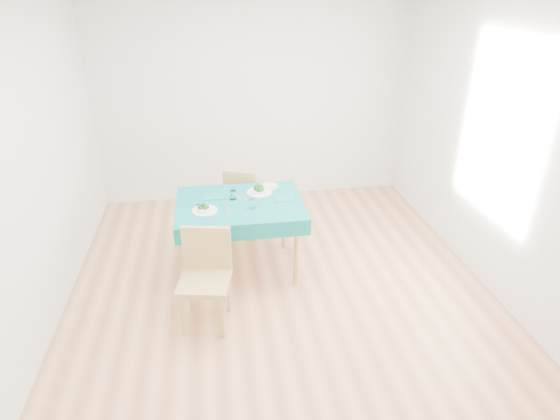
{
  "coord_description": "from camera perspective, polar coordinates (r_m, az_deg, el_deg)",
  "views": [
    {
      "loc": [
        -0.57,
        -3.7,
        2.71
      ],
      "look_at": [
        0.0,
        0.0,
        0.85
      ],
      "focal_mm": 30.0,
      "sensor_mm": 36.0,
      "label": 1
    }
  ],
  "objects": [
    {
      "name": "knife_far",
      "position": [
        4.66,
        1.28,
        1.64
      ],
      "size": [
        0.1,
        0.19,
        0.0
      ],
      "primitive_type": "cube",
      "rotation": [
        0.0,
        0.0,
        -0.44
      ],
      "color": "silver",
      "rests_on": "table"
    },
    {
      "name": "room_shell",
      "position": [
        3.99,
        0.0,
        6.43
      ],
      "size": [
        4.02,
        4.52,
        2.73
      ],
      "color": "#A86E46",
      "rests_on": "ground"
    },
    {
      "name": "chair_far",
      "position": [
        5.35,
        -4.29,
        1.6
      ],
      "size": [
        0.5,
        0.52,
        0.95
      ],
      "primitive_type": "cube",
      "rotation": [
        0.0,
        0.0,
        2.77
      ],
      "color": "tan",
      "rests_on": "ground"
    },
    {
      "name": "napkin_near",
      "position": [
        4.69,
        -8.07,
        1.59
      ],
      "size": [
        0.2,
        0.14,
        0.01
      ],
      "primitive_type": "cube",
      "rotation": [
        0.0,
        0.0,
        0.04
      ],
      "color": "#0D7170",
      "rests_on": "table"
    },
    {
      "name": "fork_near",
      "position": [
        4.49,
        -9.59,
        0.26
      ],
      "size": [
        0.1,
        0.19,
        0.0
      ],
      "primitive_type": "cube",
      "rotation": [
        0.0,
        0.0,
        0.41
      ],
      "color": "silver",
      "rests_on": "table"
    },
    {
      "name": "bread_slice",
      "position": [
        4.88,
        -1.39,
        3.05
      ],
      "size": [
        0.13,
        0.13,
        0.01
      ],
      "primitive_type": "cube",
      "rotation": [
        0.0,
        0.0,
        0.41
      ],
      "color": "beige",
      "rests_on": "side_plate"
    },
    {
      "name": "chair_near",
      "position": [
        3.96,
        -9.3,
        -7.55
      ],
      "size": [
        0.5,
        0.53,
        1.04
      ],
      "primitive_type": "cube",
      "rotation": [
        0.0,
        0.0,
        -0.2
      ],
      "color": "tan",
      "rests_on": "ground"
    },
    {
      "name": "table",
      "position": [
        4.73,
        -4.76,
        -3.23
      ],
      "size": [
        1.22,
        0.92,
        0.76
      ],
      "primitive_type": "cube",
      "color": "#096666",
      "rests_on": "ground"
    },
    {
      "name": "fork_far",
      "position": [
        4.67,
        -5.2,
        1.63
      ],
      "size": [
        0.07,
        0.19,
        0.0
      ],
      "primitive_type": "cube",
      "rotation": [
        0.0,
        0.0,
        0.22
      ],
      "color": "silver",
      "rests_on": "table"
    },
    {
      "name": "tumbler_side",
      "position": [
        4.42,
        -3.38,
        0.77
      ],
      "size": [
        0.07,
        0.07,
        0.09
      ],
      "primitive_type": "cylinder",
      "color": "white",
      "rests_on": "table"
    },
    {
      "name": "knife_near",
      "position": [
        4.42,
        -6.4,
        0.05
      ],
      "size": [
        0.03,
        0.23,
        0.0
      ],
      "primitive_type": "cube",
      "rotation": [
        0.0,
        0.0,
        0.07
      ],
      "color": "silver",
      "rests_on": "table"
    },
    {
      "name": "bowl_far",
      "position": [
        4.73,
        -2.56,
        2.52
      ],
      "size": [
        0.26,
        0.26,
        0.08
      ],
      "primitive_type": null,
      "color": "white",
      "rests_on": "table"
    },
    {
      "name": "napkin_far",
      "position": [
        4.6,
        0.46,
        1.38
      ],
      "size": [
        0.2,
        0.16,
        0.01
      ],
      "primitive_type": "cube",
      "rotation": [
        0.0,
        0.0,
        0.17
      ],
      "color": "#0D7170",
      "rests_on": "table"
    },
    {
      "name": "bowl_near",
      "position": [
        4.41,
        -9.19,
        0.28
      ],
      "size": [
        0.24,
        0.24,
        0.07
      ],
      "primitive_type": null,
      "color": "white",
      "rests_on": "table"
    },
    {
      "name": "side_plate",
      "position": [
        4.89,
        -1.39,
        2.92
      ],
      "size": [
        0.2,
        0.2,
        0.01
      ],
      "primitive_type": "cylinder",
      "color": "#B8D065",
      "rests_on": "table"
    },
    {
      "name": "tumbler_center",
      "position": [
        4.61,
        -5.78,
        1.85
      ],
      "size": [
        0.07,
        0.07,
        0.09
      ],
      "primitive_type": "cylinder",
      "color": "white",
      "rests_on": "table"
    }
  ]
}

